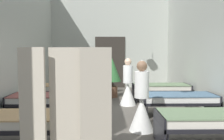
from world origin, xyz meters
name	(u,v)px	position (x,y,z in m)	size (l,w,h in m)	color
ground_plane	(113,118)	(0.00, 0.00, -0.05)	(6.07, 10.70, 0.10)	#59544C
room_shell	(112,28)	(0.00, 1.18, 2.39)	(5.87, 10.30, 4.77)	#B2B7AD
bed_left_row_0	(20,122)	(-1.68, -1.90, 0.44)	(1.90, 0.84, 0.57)	black
bed_right_row_0	(211,120)	(1.68, -1.90, 0.44)	(1.90, 0.84, 0.57)	black
bed_left_row_1	(47,100)	(-1.68, 0.00, 0.44)	(1.90, 0.84, 0.57)	black
bed_right_row_1	(178,99)	(1.68, 0.00, 0.44)	(1.90, 0.84, 0.57)	black
bed_left_row_2	(62,88)	(-1.68, 1.90, 0.44)	(1.90, 0.84, 0.57)	black
bed_right_row_2	(161,88)	(1.68, 1.90, 0.44)	(1.90, 0.84, 0.57)	black
nurse_near_aisle	(128,88)	(0.50, 1.28, 0.53)	(0.52, 0.52, 1.49)	white
nurse_mid_aisle	(101,82)	(-0.40, 3.04, 0.53)	(0.52, 0.52, 1.49)	white
nurse_far_aisle	(142,106)	(0.56, -1.14, 0.53)	(0.52, 0.52, 1.49)	white
potted_plant	(112,73)	(0.04, 2.60, 0.90)	(0.66, 0.66, 1.45)	brown
privacy_screen	(65,111)	(-0.73, -2.82, 0.85)	(1.25, 0.19, 1.70)	#BCB29E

